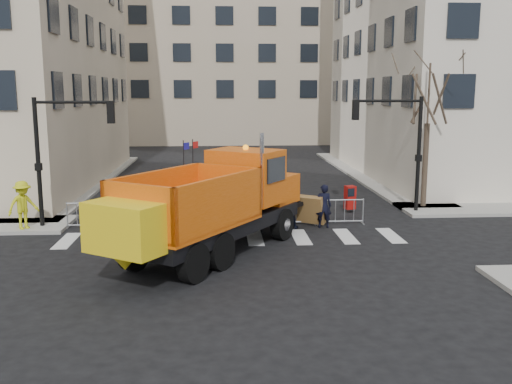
{
  "coord_description": "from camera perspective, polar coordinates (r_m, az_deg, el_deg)",
  "views": [
    {
      "loc": [
        -0.64,
        -16.02,
        5.67
      ],
      "look_at": [
        0.56,
        2.5,
        2.35
      ],
      "focal_mm": 40.0,
      "sensor_mm": 36.0,
      "label": 1
    }
  ],
  "objects": [
    {
      "name": "sidewalk_back",
      "position": [
        25.15,
        -2.14,
        -2.72
      ],
      "size": [
        64.0,
        5.0,
        0.15
      ],
      "primitive_type": "cube",
      "color": "gray",
      "rests_on": "ground"
    },
    {
      "name": "traffic_light_left",
      "position": [
        24.82,
        -20.94,
        2.6
      ],
      "size": [
        0.18,
        0.18,
        5.4
      ],
      "primitive_type": "cylinder",
      "color": "black",
      "rests_on": "ground"
    },
    {
      "name": "cop_a",
      "position": [
        23.89,
        6.77,
        -1.41
      ],
      "size": [
        0.69,
        0.47,
        1.84
      ],
      "primitive_type": "imported",
      "rotation": [
        0.0,
        0.0,
        3.09
      ],
      "color": "black",
      "rests_on": "ground"
    },
    {
      "name": "ground",
      "position": [
        17.0,
        -1.35,
        -9.35
      ],
      "size": [
        120.0,
        120.0,
        0.0
      ],
      "primitive_type": "plane",
      "color": "black",
      "rests_on": "ground"
    },
    {
      "name": "newspaper_box",
      "position": [
        27.18,
        9.38,
        -0.53
      ],
      "size": [
        0.54,
        0.51,
        1.1
      ],
      "primitive_type": "cube",
      "rotation": [
        0.0,
        0.0,
        0.27
      ],
      "color": "#9B0F0B",
      "rests_on": "sidewalk_back"
    },
    {
      "name": "plow_truck",
      "position": [
        19.6,
        -4.56,
        -1.08
      ],
      "size": [
        8.39,
        10.61,
        4.2
      ],
      "rotation": [
        0.0,
        0.0,
        0.98
      ],
      "color": "black",
      "rests_on": "ground"
    },
    {
      "name": "building_far",
      "position": [
        68.31,
        -3.25,
        15.44
      ],
      "size": [
        30.0,
        18.0,
        24.0
      ],
      "primitive_type": "cube",
      "color": "#B7A78C",
      "rests_on": "ground"
    },
    {
      "name": "street_tree",
      "position": [
        28.35,
        16.72,
        5.83
      ],
      "size": [
        3.0,
        3.0,
        7.5
      ],
      "primitive_type": null,
      "color": "#382B21",
      "rests_on": "ground"
    },
    {
      "name": "worker",
      "position": [
        24.72,
        -22.28,
        -1.21
      ],
      "size": [
        1.41,
        1.4,
        1.96
      ],
      "primitive_type": "imported",
      "rotation": [
        0.0,
        0.0,
        0.77
      ],
      "color": "#CCD018",
      "rests_on": "sidewalk_back"
    },
    {
      "name": "cop_c",
      "position": [
        23.54,
        0.34,
        -1.34
      ],
      "size": [
        1.15,
        1.16,
        1.97
      ],
      "primitive_type": "imported",
      "rotation": [
        0.0,
        0.0,
        3.93
      ],
      "color": "black",
      "rests_on": "ground"
    },
    {
      "name": "cop_b",
      "position": [
        23.61,
        3.15,
        -1.34
      ],
      "size": [
        0.96,
        0.75,
        1.95
      ],
      "primitive_type": "imported",
      "rotation": [
        0.0,
        0.0,
        3.12
      ],
      "color": "black",
      "rests_on": "ground"
    },
    {
      "name": "traffic_light_right",
      "position": [
        27.26,
        15.95,
        3.49
      ],
      "size": [
        0.18,
        0.18,
        5.4
      ],
      "primitive_type": "cylinder",
      "color": "black",
      "rests_on": "ground"
    },
    {
      "name": "crowd_barriers",
      "position": [
        24.16,
        -3.87,
        -2.12
      ],
      "size": [
        12.6,
        0.6,
        1.1
      ],
      "primitive_type": null,
      "color": "#9EA0A5",
      "rests_on": "ground"
    }
  ]
}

